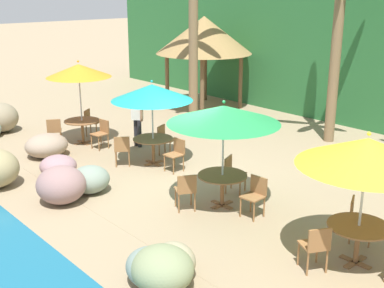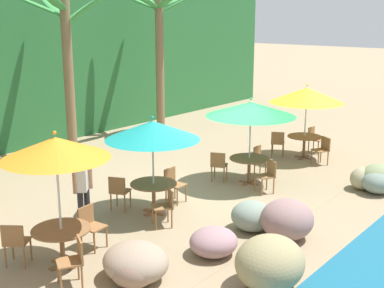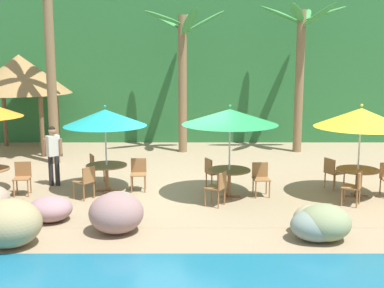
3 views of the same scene
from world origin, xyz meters
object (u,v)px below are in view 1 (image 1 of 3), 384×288
(chair_green_seaward, at_px, (255,193))
(chair_yellow_inland, at_px, (357,217))
(umbrella_orange, at_px, (79,71))
(dining_table_orange, at_px, (82,124))
(umbrella_yellow, at_px, (367,152))
(dining_table_teal, at_px, (153,143))
(umbrella_green, at_px, (224,115))
(waiter_in_white, at_px, (137,115))
(palm_tree_second, at_px, (338,31))
(chair_green_left, at_px, (186,189))
(chair_yellow_left, at_px, (316,245))
(chair_teal_left, at_px, (122,148))
(chair_orange_inland, at_px, (90,121))
(dining_table_yellow, at_px, (358,232))
(palapa_hut, at_px, (204,35))
(chair_green_inland, at_px, (232,172))
(umbrella_teal, at_px, (152,92))
(chair_orange_left, at_px, (54,130))
(chair_teal_inland, at_px, (165,138))
(dining_table_green, at_px, (222,180))
(chair_teal_seaward, at_px, (176,152))

(chair_green_seaward, xyz_separation_m, chair_yellow_inland, (2.05, 0.61, 0.00))
(umbrella_orange, distance_m, dining_table_orange, 1.68)
(umbrella_yellow, bearing_deg, dining_table_orange, 179.85)
(dining_table_teal, height_order, chair_green_seaward, chair_green_seaward)
(umbrella_yellow, bearing_deg, umbrella_green, -179.28)
(dining_table_teal, height_order, waiter_in_white, waiter_in_white)
(chair_green_seaward, height_order, palm_tree_second, palm_tree_second)
(chair_green_left, distance_m, chair_yellow_left, 3.35)
(chair_teal_left, distance_m, chair_green_left, 3.40)
(chair_orange_inland, height_order, dining_table_yellow, chair_orange_inland)
(chair_yellow_left, bearing_deg, umbrella_green, 166.02)
(palapa_hut, bearing_deg, chair_orange_inland, -84.54)
(chair_green_inland, relative_size, waiter_in_white, 0.51)
(umbrella_green, distance_m, chair_yellow_inland, 3.39)
(umbrella_orange, relative_size, chair_green_seaward, 3.00)
(dining_table_teal, bearing_deg, chair_yellow_inland, 1.98)
(dining_table_teal, relative_size, dining_table_yellow, 1.00)
(umbrella_yellow, bearing_deg, palapa_hut, 149.96)
(dining_table_teal, relative_size, palm_tree_second, 0.21)
(chair_orange_inland, xyz_separation_m, umbrella_teal, (3.59, -0.14, 1.51))
(chair_orange_left, distance_m, umbrella_green, 6.84)
(chair_green_seaward, bearing_deg, palapa_hut, 143.51)
(chair_green_seaward, distance_m, palapa_hut, 10.51)
(umbrella_orange, xyz_separation_m, palm_tree_second, (4.96, 6.04, 1.16))
(chair_teal_inland, distance_m, dining_table_green, 3.92)
(umbrella_orange, distance_m, palm_tree_second, 7.90)
(palapa_hut, bearing_deg, umbrella_yellow, -30.04)
(umbrella_teal, height_order, chair_green_seaward, umbrella_teal)
(chair_green_left, distance_m, dining_table_yellow, 3.76)
(chair_teal_left, distance_m, dining_table_yellow, 7.02)
(umbrella_teal, height_order, dining_table_yellow, umbrella_teal)
(dining_table_teal, xyz_separation_m, chair_yellow_left, (6.30, -1.31, -0.10))
(dining_table_green, relative_size, chair_yellow_left, 1.26)
(umbrella_orange, distance_m, dining_table_green, 6.50)
(dining_table_teal, bearing_deg, umbrella_green, -9.60)
(dining_table_teal, height_order, umbrella_yellow, umbrella_yellow)
(umbrella_orange, distance_m, umbrella_teal, 3.07)
(dining_table_orange, xyz_separation_m, palm_tree_second, (4.96, 6.04, 2.84))
(chair_orange_inland, bearing_deg, umbrella_yellow, -3.67)
(chair_teal_seaward, relative_size, palapa_hut, 0.23)
(dining_table_yellow, height_order, palm_tree_second, palm_tree_second)
(chair_teal_seaward, height_order, chair_green_seaward, same)
(umbrella_yellow, height_order, dining_table_yellow, umbrella_yellow)
(umbrella_orange, bearing_deg, dining_table_green, -0.60)
(umbrella_teal, distance_m, dining_table_green, 3.60)
(dining_table_orange, height_order, umbrella_teal, umbrella_teal)
(umbrella_orange, height_order, dining_table_green, umbrella_orange)
(waiter_in_white, bearing_deg, dining_table_teal, -21.08)
(chair_green_inland, bearing_deg, chair_green_seaward, -25.07)
(umbrella_orange, xyz_separation_m, chair_green_seaward, (7.12, 0.09, -1.78))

